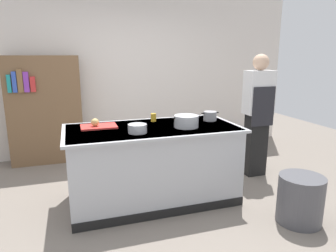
{
  "coord_description": "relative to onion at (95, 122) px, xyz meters",
  "views": [
    {
      "loc": [
        -0.87,
        -3.25,
        1.7
      ],
      "look_at": [
        0.25,
        0.2,
        0.85
      ],
      "focal_mm": 32.28,
      "sensor_mm": 36.0,
      "label": 1
    }
  ],
  "objects": [
    {
      "name": "person_chef",
      "position": [
        2.24,
        0.16,
        -0.05
      ],
      "size": [
        0.38,
        0.25,
        1.72
      ],
      "rotation": [
        0.0,
        0.0,
        1.64
      ],
      "color": "black",
      "rests_on": "ground_plane"
    },
    {
      "name": "stock_pot",
      "position": [
        0.99,
        -0.28,
        0.0
      ],
      "size": [
        0.34,
        0.28,
        0.14
      ],
      "color": "#B7BABF",
      "rests_on": "counter_island"
    },
    {
      "name": "juice_cup",
      "position": [
        0.72,
        0.13,
        -0.01
      ],
      "size": [
        0.07,
        0.07,
        0.1
      ],
      "primitive_type": "cylinder",
      "color": "yellow",
      "rests_on": "counter_island"
    },
    {
      "name": "counter_island",
      "position": [
        0.63,
        -0.16,
        -0.5
      ],
      "size": [
        1.98,
        0.98,
        0.9
      ],
      "color": "#B7BABF",
      "rests_on": "ground_plane"
    },
    {
      "name": "mixing_bowl",
      "position": [
        0.41,
        -0.36,
        -0.02
      ],
      "size": [
        0.2,
        0.2,
        0.09
      ],
      "primitive_type": "cylinder",
      "color": "#B7BABF",
      "rests_on": "counter_island"
    },
    {
      "name": "back_wall",
      "position": [
        0.63,
        1.94,
        0.54
      ],
      "size": [
        6.4,
        0.12,
        3.0
      ],
      "primitive_type": "cube",
      "color": "silver",
      "rests_on": "ground_plane"
    },
    {
      "name": "bookshelf",
      "position": [
        -0.64,
        1.64,
        -0.11
      ],
      "size": [
        1.1,
        0.31,
        1.7
      ],
      "color": "brown",
      "rests_on": "ground_plane"
    },
    {
      "name": "sauce_pan",
      "position": [
        1.41,
        -0.04,
        -0.01
      ],
      "size": [
        0.23,
        0.16,
        0.11
      ],
      "color": "#99999E",
      "rests_on": "counter_island"
    },
    {
      "name": "ground_plane",
      "position": [
        0.63,
        -0.16,
        -0.96
      ],
      "size": [
        10.0,
        10.0,
        0.0
      ],
      "primitive_type": "plane",
      "color": "slate"
    },
    {
      "name": "trash_bin",
      "position": [
        1.94,
        -1.11,
        -0.71
      ],
      "size": [
        0.46,
        0.46,
        0.5
      ],
      "primitive_type": "cylinder",
      "color": "#4C4C51",
      "rests_on": "ground_plane"
    },
    {
      "name": "cutting_board",
      "position": [
        0.04,
        0.02,
        -0.05
      ],
      "size": [
        0.4,
        0.28,
        0.02
      ],
      "primitive_type": "cube",
      "color": "red",
      "rests_on": "counter_island"
    },
    {
      "name": "onion",
      "position": [
        0.0,
        0.0,
        0.0
      ],
      "size": [
        0.09,
        0.09,
        0.09
      ],
      "primitive_type": "sphere",
      "color": "tan",
      "rests_on": "cutting_board"
    }
  ]
}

